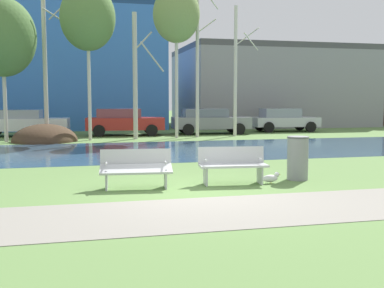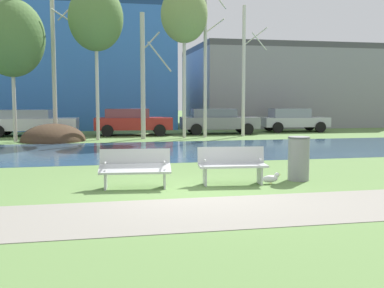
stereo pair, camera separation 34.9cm
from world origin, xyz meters
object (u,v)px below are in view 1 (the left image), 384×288
Objects in this scene: parked_suv_fifth_silver at (283,119)px; bench_left at (136,168)px; bench_right at (233,164)px; parked_sedan_second_white at (21,122)px; trash_bin at (298,157)px; parked_wagon_fourth_grey at (209,120)px; parked_hatch_third_red at (124,121)px; seagull at (271,178)px.

bench_left is at bearing -124.11° from parked_suv_fifth_silver.
bench_right is 17.39m from parked_sedan_second_white.
trash_bin reaches higher than bench_left.
trash_bin is 15.49m from parked_wagon_fourth_grey.
parked_sedan_second_white is at bearing -179.24° from parked_suv_fifth_silver.
bench_right is at bearing -103.76° from parked_wagon_fourth_grey.
parked_wagon_fourth_grey reaches higher than bench_left.
parked_suv_fifth_silver is (8.77, 16.31, 0.28)m from bench_right.
parked_wagon_fourth_grey is (6.08, 15.54, 0.30)m from bench_left.
bench_left is 15.59m from parked_hatch_third_red.
bench_right is (2.28, 0.00, 0.00)m from bench_left.
seagull is 17.89m from parked_sedan_second_white.
bench_left reaches higher than seagull.
bench_right is 3.54× the size of seagull.
parked_sedan_second_white reaches higher than bench_left.
parked_hatch_third_red is at bearing 97.36° from seagull.
trash_bin is (4.04, 0.19, 0.09)m from bench_left.
bench_left is 19.70m from parked_suv_fifth_silver.
parked_sedan_second_white is at bearing 176.83° from parked_wagon_fourth_grey.
bench_right is at bearing -118.26° from parked_suv_fifth_silver.
bench_left is 1.52× the size of trash_bin.
bench_left is 3.21m from seagull.
parked_wagon_fourth_grey reaches higher than parked_suv_fifth_silver.
seagull is 0.11× the size of parked_hatch_third_red.
bench_right is at bearing -85.90° from parked_hatch_third_red.
seagull is at bearing -9.02° from bench_right.
parked_sedan_second_white is (-7.45, 16.26, 0.63)m from seagull.
trash_bin is 0.25× the size of parked_hatch_third_red.
parked_hatch_third_red is (5.42, -0.57, 0.02)m from parked_sedan_second_white.
seagull is 15.96m from parked_wagon_fourth_grey.
trash_bin reaches higher than seagull.
seagull is 0.11× the size of parked_suv_fifth_silver.
bench_right is at bearing -67.93° from parked_sedan_second_white.
trash_bin is at bearing 6.13° from bench_right.
bench_right is 0.36× the size of parked_wagon_fourth_grey.
bench_left is at bearing -177.32° from trash_bin.
trash_bin is 0.22× the size of parked_sedan_second_white.
bench_left is at bearing -75.22° from parked_sedan_second_white.
parked_hatch_third_red is (-2.03, 15.69, 0.65)m from seagull.
bench_right is 0.99m from seagull.
parked_sedan_second_white is 15.30m from parked_suv_fifth_silver.
parked_hatch_third_red reaches higher than seagull.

